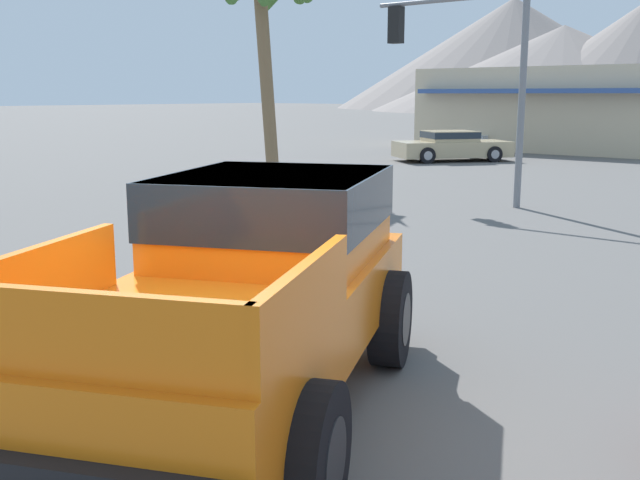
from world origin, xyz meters
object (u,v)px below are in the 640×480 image
(traffic_light_main, at_px, (461,52))
(palm_tree_tall, at_px, (268,18))
(parked_car_tan, at_px, (451,146))
(parked_car_silver, at_px, (492,137))
(orange_pickup_truck, at_px, (254,277))

(traffic_light_main, xyz_separation_m, palm_tree_tall, (-5.52, -0.88, 1.06))
(parked_car_tan, height_order, parked_car_silver, parked_car_tan)
(traffic_light_main, bearing_deg, parked_car_tan, -59.16)
(parked_car_tan, relative_size, palm_tree_tall, 0.77)
(palm_tree_tall, bearing_deg, parked_car_silver, 97.62)
(palm_tree_tall, bearing_deg, parked_car_tan, 92.00)
(orange_pickup_truck, height_order, palm_tree_tall, palm_tree_tall)
(parked_car_silver, relative_size, palm_tree_tall, 0.71)
(orange_pickup_truck, relative_size, parked_car_tan, 1.13)
(parked_car_tan, bearing_deg, palm_tree_tall, -51.08)
(traffic_light_main, relative_size, palm_tree_tall, 0.83)
(orange_pickup_truck, relative_size, traffic_light_main, 1.05)
(parked_car_tan, xyz_separation_m, parked_car_silver, (-2.04, 7.33, -0.03))
(parked_car_tan, height_order, traffic_light_main, traffic_light_main)
(parked_car_silver, bearing_deg, orange_pickup_truck, 119.43)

